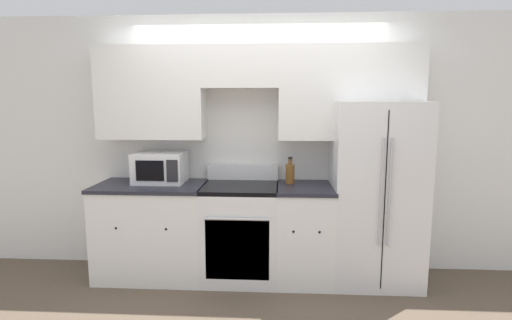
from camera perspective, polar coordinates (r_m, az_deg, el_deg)
ground_plane at (r=3.88m, az=-0.28°, el=-18.35°), size 12.00×12.00×0.00m
wall_back at (r=4.05m, az=0.36°, el=5.17°), size 8.00×0.39×2.60m
lower_cabinets_left at (r=4.17m, az=-14.64°, el=-9.68°), size 1.06×0.64×0.94m
lower_cabinets_right at (r=3.98m, az=6.90°, el=-10.32°), size 0.54×0.64×0.94m
oven_range at (r=3.99m, az=-2.25°, el=-10.16°), size 0.73×0.65×1.10m
refrigerator at (r=4.03m, az=16.59°, el=-4.46°), size 0.83×0.78×1.74m
microwave at (r=4.09m, az=-13.54°, el=-1.05°), size 0.49×0.37×0.30m
bottle at (r=3.96m, az=4.89°, el=-1.85°), size 0.09×0.09×0.26m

